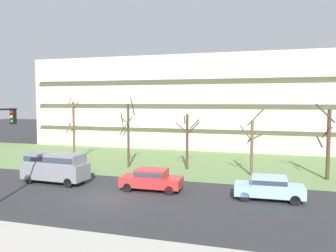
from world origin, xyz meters
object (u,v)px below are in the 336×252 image
at_px(tree_center, 188,139).
at_px(tree_far_right, 328,143).
at_px(tree_far_left, 73,130).
at_px(tree_left, 128,133).
at_px(van_gray_near_left, 55,166).
at_px(sedan_red_center_left, 151,179).
at_px(sedan_blue_center_right, 269,187).
at_px(tree_right, 252,144).

xyz_separation_m(tree_center, tree_far_right, (11.86, -0.97, 0.19)).
height_order(tree_far_left, tree_left, tree_left).
height_order(van_gray_near_left, sedan_red_center_left, van_gray_near_left).
bearing_deg(sedan_blue_center_right, tree_far_left, -24.64).
bearing_deg(tree_right, tree_far_left, 175.92).
height_order(tree_center, tree_far_right, tree_far_right).
relative_size(tree_left, tree_right, 1.17).
xyz_separation_m(sedan_red_center_left, sedan_blue_center_right, (8.15, 0.00, 0.00)).
height_order(tree_left, tree_far_right, tree_left).
relative_size(tree_far_left, sedan_red_center_left, 1.52).
bearing_deg(tree_far_right, sedan_blue_center_right, -122.71).
bearing_deg(tree_center, sedan_blue_center_right, -47.29).
height_order(tree_right, van_gray_near_left, tree_right).
xyz_separation_m(tree_left, tree_far_right, (17.60, -0.29, -0.32)).
bearing_deg(tree_far_left, tree_center, -0.92).
distance_m(tree_center, sedan_red_center_left, 8.27).
xyz_separation_m(tree_far_right, sedan_red_center_left, (-12.65, -7.01, -2.24)).
bearing_deg(tree_right, sedan_blue_center_right, -78.03).
height_order(tree_far_left, tree_far_right, tree_far_left).
height_order(tree_left, tree_center, tree_left).
height_order(tree_center, sedan_red_center_left, tree_center).
bearing_deg(sedan_blue_center_right, tree_left, -31.18).
xyz_separation_m(tree_far_left, sedan_blue_center_right, (19.63, -8.17, -2.57)).
bearing_deg(tree_left, sedan_red_center_left, -55.86).
relative_size(tree_left, sedan_blue_center_right, 1.53).
relative_size(van_gray_near_left, sedan_red_center_left, 1.19).
distance_m(tree_center, tree_far_right, 11.90).
height_order(tree_right, sedan_red_center_left, tree_right).
bearing_deg(van_gray_near_left, tree_right, -152.30).
relative_size(tree_far_left, van_gray_near_left, 1.28).
distance_m(tree_right, tree_far_right, 5.97).
relative_size(tree_far_left, tree_center, 1.30).
bearing_deg(sedan_red_center_left, tree_far_right, -152.85).
relative_size(tree_left, van_gray_near_left, 1.29).
xyz_separation_m(tree_far_left, tree_right, (18.17, -1.30, -0.68)).
bearing_deg(tree_far_left, tree_left, -7.59).
bearing_deg(tree_far_left, tree_right, -4.08).
bearing_deg(tree_center, van_gray_near_left, -137.89).
bearing_deg(van_gray_near_left, tree_left, -110.23).
bearing_deg(sedan_red_center_left, tree_left, -57.69).
height_order(tree_far_left, sedan_blue_center_right, tree_far_left).
xyz_separation_m(tree_far_left, tree_center, (12.27, -0.20, -0.52)).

